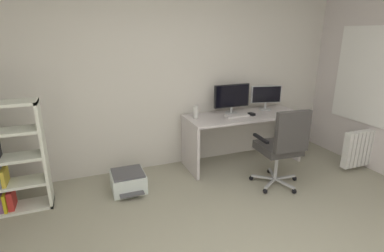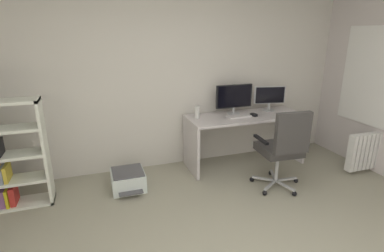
{
  "view_description": "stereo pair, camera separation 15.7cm",
  "coord_description": "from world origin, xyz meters",
  "px_view_note": "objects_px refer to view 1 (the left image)",
  "views": [
    {
      "loc": [
        -1.12,
        -1.4,
        1.88
      ],
      "look_at": [
        0.15,
        1.86,
        0.77
      ],
      "focal_mm": 27.79,
      "sensor_mm": 36.0,
      "label": 1
    },
    {
      "loc": [
        -0.98,
        -1.45,
        1.88
      ],
      "look_at": [
        0.15,
        1.86,
        0.77
      ],
      "focal_mm": 27.79,
      "sensor_mm": 36.0,
      "label": 2
    }
  ],
  "objects_px": {
    "monitor_main": "(232,97)",
    "printer": "(128,181)",
    "keyboard": "(237,116)",
    "desk": "(243,127)",
    "radiator": "(364,148)",
    "computer_mouse": "(252,114)",
    "office_chair": "(283,144)",
    "monitor_secondary": "(266,96)",
    "desktop_speaker": "(196,112)"
  },
  "relations": [
    {
      "from": "radiator",
      "to": "monitor_secondary",
      "type": "bearing_deg",
      "value": 138.28
    },
    {
      "from": "desk",
      "to": "computer_mouse",
      "type": "bearing_deg",
      "value": -43.64
    },
    {
      "from": "monitor_main",
      "to": "radiator",
      "type": "distance_m",
      "value": 2.0
    },
    {
      "from": "monitor_secondary",
      "to": "office_chair",
      "type": "height_order",
      "value": "monitor_secondary"
    },
    {
      "from": "computer_mouse",
      "to": "office_chair",
      "type": "xyz_separation_m",
      "value": [
        -0.03,
        -0.76,
        -0.18
      ]
    },
    {
      "from": "computer_mouse",
      "to": "monitor_main",
      "type": "bearing_deg",
      "value": 126.14
    },
    {
      "from": "keyboard",
      "to": "computer_mouse",
      "type": "height_order",
      "value": "computer_mouse"
    },
    {
      "from": "keyboard",
      "to": "radiator",
      "type": "distance_m",
      "value": 1.86
    },
    {
      "from": "desk",
      "to": "radiator",
      "type": "bearing_deg",
      "value": -28.43
    },
    {
      "from": "keyboard",
      "to": "desktop_speaker",
      "type": "height_order",
      "value": "desktop_speaker"
    },
    {
      "from": "monitor_main",
      "to": "printer",
      "type": "bearing_deg",
      "value": -168.02
    },
    {
      "from": "desk",
      "to": "computer_mouse",
      "type": "height_order",
      "value": "computer_mouse"
    },
    {
      "from": "monitor_main",
      "to": "keyboard",
      "type": "bearing_deg",
      "value": -91.26
    },
    {
      "from": "monitor_secondary",
      "to": "printer",
      "type": "relative_size",
      "value": 0.96
    },
    {
      "from": "desk",
      "to": "monitor_secondary",
      "type": "xyz_separation_m",
      "value": [
        0.45,
        0.13,
        0.4
      ]
    },
    {
      "from": "monitor_main",
      "to": "keyboard",
      "type": "relative_size",
      "value": 1.62
    },
    {
      "from": "computer_mouse",
      "to": "radiator",
      "type": "bearing_deg",
      "value": -38.47
    },
    {
      "from": "computer_mouse",
      "to": "radiator",
      "type": "distance_m",
      "value": 1.66
    },
    {
      "from": "desk",
      "to": "desktop_speaker",
      "type": "distance_m",
      "value": 0.77
    },
    {
      "from": "monitor_main",
      "to": "office_chair",
      "type": "distance_m",
      "value": 1.06
    },
    {
      "from": "monitor_main",
      "to": "computer_mouse",
      "type": "bearing_deg",
      "value": -42.78
    },
    {
      "from": "office_chair",
      "to": "computer_mouse",
      "type": "bearing_deg",
      "value": 87.69
    },
    {
      "from": "monitor_secondary",
      "to": "desktop_speaker",
      "type": "bearing_deg",
      "value": -177.65
    },
    {
      "from": "desk",
      "to": "radiator",
      "type": "xyz_separation_m",
      "value": [
        1.5,
        -0.81,
        -0.24
      ]
    },
    {
      "from": "desk",
      "to": "computer_mouse",
      "type": "distance_m",
      "value": 0.23
    },
    {
      "from": "keyboard",
      "to": "office_chair",
      "type": "height_order",
      "value": "office_chair"
    },
    {
      "from": "monitor_main",
      "to": "desktop_speaker",
      "type": "distance_m",
      "value": 0.6
    },
    {
      "from": "computer_mouse",
      "to": "desktop_speaker",
      "type": "xyz_separation_m",
      "value": [
        -0.8,
        0.15,
        0.07
      ]
    },
    {
      "from": "printer",
      "to": "radiator",
      "type": "bearing_deg",
      "value": -10.53
    },
    {
      "from": "monitor_main",
      "to": "computer_mouse",
      "type": "height_order",
      "value": "monitor_main"
    },
    {
      "from": "printer",
      "to": "desk",
      "type": "bearing_deg",
      "value": 6.97
    },
    {
      "from": "desk",
      "to": "monitor_secondary",
      "type": "height_order",
      "value": "monitor_secondary"
    },
    {
      "from": "monitor_secondary",
      "to": "printer",
      "type": "height_order",
      "value": "monitor_secondary"
    },
    {
      "from": "monitor_secondary",
      "to": "desktop_speaker",
      "type": "relative_size",
      "value": 2.75
    },
    {
      "from": "monitor_main",
      "to": "printer",
      "type": "height_order",
      "value": "monitor_main"
    },
    {
      "from": "office_chair",
      "to": "printer",
      "type": "relative_size",
      "value": 2.13
    },
    {
      "from": "monitor_main",
      "to": "keyboard",
      "type": "xyz_separation_m",
      "value": [
        -0.0,
        -0.18,
        -0.23
      ]
    },
    {
      "from": "keyboard",
      "to": "radiator",
      "type": "height_order",
      "value": "keyboard"
    },
    {
      "from": "monitor_secondary",
      "to": "keyboard",
      "type": "height_order",
      "value": "monitor_secondary"
    },
    {
      "from": "monitor_main",
      "to": "keyboard",
      "type": "distance_m",
      "value": 0.29
    },
    {
      "from": "keyboard",
      "to": "computer_mouse",
      "type": "xyz_separation_m",
      "value": [
        0.22,
        -0.02,
        0.01
      ]
    },
    {
      "from": "keyboard",
      "to": "printer",
      "type": "bearing_deg",
      "value": -176.93
    },
    {
      "from": "keyboard",
      "to": "printer",
      "type": "relative_size",
      "value": 0.7
    },
    {
      "from": "computer_mouse",
      "to": "monitor_secondary",
      "type": "bearing_deg",
      "value": 17.76
    },
    {
      "from": "desktop_speaker",
      "to": "radiator",
      "type": "distance_m",
      "value": 2.44
    },
    {
      "from": "desk",
      "to": "computer_mouse",
      "type": "xyz_separation_m",
      "value": [
        0.08,
        -0.08,
        0.2
      ]
    },
    {
      "from": "keyboard",
      "to": "printer",
      "type": "height_order",
      "value": "keyboard"
    },
    {
      "from": "monitor_secondary",
      "to": "keyboard",
      "type": "distance_m",
      "value": 0.65
    },
    {
      "from": "desktop_speaker",
      "to": "office_chair",
      "type": "xyz_separation_m",
      "value": [
        0.77,
        -0.92,
        -0.25
      ]
    },
    {
      "from": "radiator",
      "to": "office_chair",
      "type": "bearing_deg",
      "value": -178.87
    }
  ]
}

